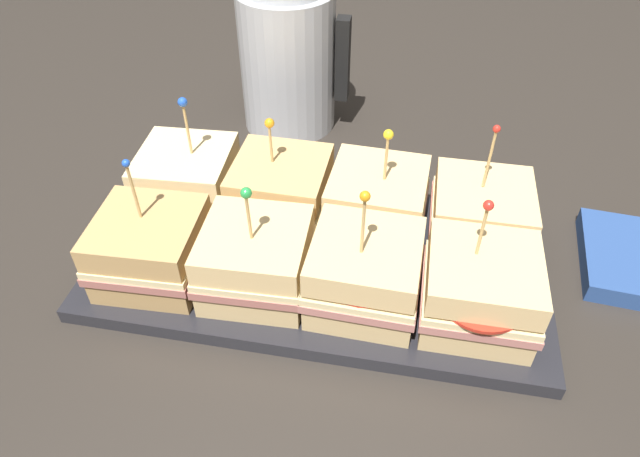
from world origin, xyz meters
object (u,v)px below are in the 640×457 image
object	(u,v)px
sandwich_front_center_right	(365,274)
sandwich_back_center_left	(281,192)
serving_platter	(320,261)
sandwich_front_far_right	(480,290)
sandwich_back_far_left	(188,181)
sandwich_front_far_left	(151,248)
sandwich_front_center_left	(256,260)
sandwich_back_far_right	(480,216)
kettle_steel	(288,59)
sandwich_back_center_right	(377,203)

from	to	relation	value
sandwich_front_center_right	sandwich_back_center_left	size ratio (longest dim) A/B	1.11
serving_platter	sandwich_front_far_right	world-z (taller)	sandwich_front_far_right
sandwich_front_far_right	sandwich_back_center_left	distance (m)	0.27
sandwich_back_far_left	sandwich_back_center_left	xyz separation A→B (m)	(0.12, -0.00, 0.00)
sandwich_front_far_left	sandwich_front_center_right	size ratio (longest dim) A/B	0.97
sandwich_front_center_left	sandwich_front_far_right	size ratio (longest dim) A/B	0.97
sandwich_front_center_right	sandwich_front_far_right	size ratio (longest dim) A/B	1.06
sandwich_back_far_right	sandwich_back_center_left	bearing A→B (deg)	180.00
serving_platter	sandwich_back_far_left	distance (m)	0.20
serving_platter	kettle_steel	bearing A→B (deg)	108.70
serving_platter	kettle_steel	xyz separation A→B (m)	(-0.11, 0.32, 0.10)
sandwich_front_far_left	sandwich_front_center_left	size ratio (longest dim) A/B	1.06
sandwich_front_far_left	sandwich_back_center_right	bearing A→B (deg)	26.90
serving_platter	sandwich_front_far_right	distance (m)	0.19
sandwich_front_far_left	sandwich_back_far_right	distance (m)	0.38
sandwich_back_far_left	sandwich_back_far_right	world-z (taller)	sandwich_back_far_right
sandwich_back_center_right	kettle_steel	size ratio (longest dim) A/B	0.62
sandwich_front_center_right	kettle_steel	size ratio (longest dim) A/B	0.65
sandwich_front_far_left	kettle_steel	bearing A→B (deg)	79.33
serving_platter	sandwich_back_far_right	size ratio (longest dim) A/B	3.30
sandwich_front_far_left	sandwich_front_center_right	world-z (taller)	sandwich_front_center_right
sandwich_back_center_left	sandwich_back_center_right	bearing A→B (deg)	-0.70
sandwich_front_far_right	sandwich_back_far_left	bearing A→B (deg)	161.28
sandwich_front_center_left	sandwich_back_far_right	size ratio (longest dim) A/B	0.90
sandwich_back_far_left	kettle_steel	xyz separation A→B (m)	(0.07, 0.26, 0.05)
sandwich_front_center_right	sandwich_back_far_right	bearing A→B (deg)	44.38
sandwich_front_center_left	sandwich_back_center_left	world-z (taller)	sandwich_front_center_left
sandwich_front_center_right	sandwich_back_far_right	distance (m)	0.17
sandwich_front_center_left	sandwich_back_center_left	size ratio (longest dim) A/B	1.02
sandwich_front_far_left	sandwich_front_far_right	world-z (taller)	sandwich_front_far_left
serving_platter	sandwich_front_far_right	size ratio (longest dim) A/B	3.54
sandwich_front_far_right	sandwich_back_center_right	size ratio (longest dim) A/B	1.00
sandwich_back_far_left	sandwich_back_center_right	world-z (taller)	sandwich_back_far_left
sandwich_back_center_left	sandwich_back_center_right	world-z (taller)	sandwich_back_center_right
serving_platter	sandwich_back_center_right	world-z (taller)	sandwich_back_center_right
sandwich_front_far_left	sandwich_front_far_right	bearing A→B (deg)	0.16
sandwich_front_center_right	sandwich_back_center_right	world-z (taller)	sandwich_front_center_right
sandwich_front_far_left	sandwich_front_center_left	xyz separation A→B (m)	(0.12, 0.00, 0.00)
sandwich_front_far_right	sandwich_back_far_right	world-z (taller)	sandwich_back_far_right
sandwich_front_far_left	sandwich_front_far_right	distance (m)	0.36
sandwich_front_far_left	sandwich_front_center_right	xyz separation A→B (m)	(0.24, 0.00, 0.00)
sandwich_front_far_left	sandwich_front_center_left	distance (m)	0.12
serving_platter	sandwich_front_far_left	distance (m)	0.20
sandwich_front_center_left	kettle_steel	bearing A→B (deg)	97.26
sandwich_front_center_right	sandwich_back_far_right	xyz separation A→B (m)	(0.12, 0.12, -0.00)
kettle_steel	serving_platter	bearing A→B (deg)	-71.30
sandwich_front_center_left	sandwich_back_far_right	distance (m)	0.27
serving_platter	kettle_steel	size ratio (longest dim) A/B	2.18
sandwich_front_center_left	sandwich_back_center_left	distance (m)	0.12
sandwich_front_center_left	sandwich_front_far_left	bearing A→B (deg)	-178.49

